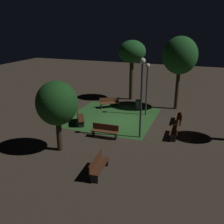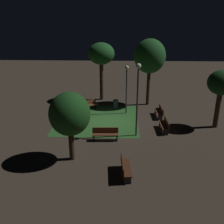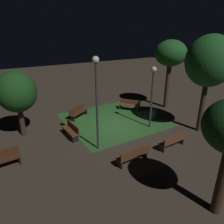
# 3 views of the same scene
# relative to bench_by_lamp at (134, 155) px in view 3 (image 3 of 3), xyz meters

# --- Properties ---
(ground_plane) EXTENTS (60.00, 60.00, 0.00)m
(ground_plane) POSITION_rel_bench_by_lamp_xyz_m (1.41, 4.22, -0.48)
(ground_plane) COLOR #3D3328
(grass_lawn) EXTENTS (6.86, 6.67, 0.01)m
(grass_lawn) POSITION_rel_bench_by_lamp_xyz_m (1.99, 5.24, -0.48)
(grass_lawn) COLOR #2D6028
(grass_lawn) RESTS_ON ground
(bench_by_lamp) EXTENTS (1.82, 0.54, 0.88)m
(bench_by_lamp) POSITION_rel_bench_by_lamp_xyz_m (0.00, 0.00, 0.00)
(bench_by_lamp) COLOR #512D19
(bench_by_lamp) RESTS_ON ground
(bench_front_right) EXTENTS (1.82, 0.55, 0.88)m
(bench_front_right) POSITION_rel_bench_by_lamp_xyz_m (2.83, 0.00, 0.00)
(bench_front_right) COLOR brown
(bench_front_right) RESTS_ON ground
(bench_lawn_edge) EXTENTS (1.83, 0.61, 0.88)m
(bench_lawn_edge) POSITION_rel_bench_by_lamp_xyz_m (-5.80, 3.04, 0.00)
(bench_lawn_edge) COLOR #422314
(bench_lawn_edge) RESTS_ON ground
(bench_path_side) EXTENTS (1.44, 1.74, 0.88)m
(bench_path_side) POSITION_rel_bench_by_lamp_xyz_m (4.27, 6.32, 0.00)
(bench_path_side) COLOR brown
(bench_path_side) RESTS_ON ground
(bench_near_trees) EXTENTS (0.56, 1.82, 0.88)m
(bench_near_trees) POSITION_rel_bench_by_lamp_xyz_m (-1.70, 4.34, 0.00)
(bench_near_trees) COLOR brown
(bench_near_trees) RESTS_ON ground
(bench_back_row) EXTENTS (1.79, 1.33, 0.88)m
(bench_back_row) POSITION_rel_bench_by_lamp_xyz_m (-0.13, 7.03, 0.00)
(bench_back_row) COLOR #422314
(bench_back_row) RESTS_ON ground
(tree_back_right) EXTENTS (2.88, 2.88, 6.21)m
(tree_back_right) POSITION_rel_bench_by_lamp_xyz_m (6.03, 0.73, 4.12)
(tree_back_right) COLOR #38281C
(tree_back_right) RESTS_ON ground
(tree_right_canopy) EXTENTS (2.59, 2.59, 5.71)m
(tree_right_canopy) POSITION_rel_bench_by_lamp_xyz_m (7.46, 5.28, 4.07)
(tree_right_canopy) COLOR #423021
(tree_right_canopy) RESTS_ON ground
(tree_left_canopy) EXTENTS (2.36, 2.36, 4.18)m
(tree_left_canopy) POSITION_rel_bench_by_lamp_xyz_m (-4.28, 6.18, 2.41)
(tree_left_canopy) COLOR #38281C
(tree_left_canopy) RESTS_ON ground
(lamp_post_plaza_west) EXTENTS (0.36, 0.36, 4.24)m
(lamp_post_plaza_west) POSITION_rel_bench_by_lamp_xyz_m (3.54, 2.85, 2.43)
(lamp_post_plaza_west) COLOR #333338
(lamp_post_plaza_west) RESTS_ON ground
(lamp_post_plaza_east) EXTENTS (0.36, 0.36, 5.20)m
(lamp_post_plaza_east) POSITION_rel_bench_by_lamp_xyz_m (-0.90, 2.18, 2.99)
(lamp_post_plaza_east) COLOR #333338
(lamp_post_plaza_east) RESTS_ON ground
(trash_bin) EXTENTS (0.47, 0.47, 0.86)m
(trash_bin) POSITION_rel_bench_by_lamp_xyz_m (4.65, 3.79, -0.05)
(trash_bin) COLOR #2D3842
(trash_bin) RESTS_ON ground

